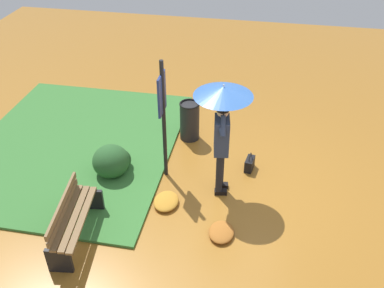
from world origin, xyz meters
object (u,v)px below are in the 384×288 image
object	(u,v)px
park_bench	(73,219)
trash_bin	(190,121)
handbag	(250,164)
person_with_umbrella	(223,113)
info_sign_post	(163,107)

from	to	relation	value
park_bench	trash_bin	size ratio (longest dim) A/B	1.68
handbag	park_bench	distance (m)	3.40
person_with_umbrella	info_sign_post	size ratio (longest dim) A/B	0.89
person_with_umbrella	trash_bin	world-z (taller)	person_with_umbrella
person_with_umbrella	info_sign_post	distance (m)	1.06
park_bench	trash_bin	xyz separation A→B (m)	(3.09, -1.21, 0.02)
handbag	park_bench	world-z (taller)	park_bench
info_sign_post	park_bench	bearing A→B (deg)	151.01
person_with_umbrella	handbag	size ratio (longest dim) A/B	5.53
person_with_umbrella	park_bench	world-z (taller)	person_with_umbrella
handbag	trash_bin	size ratio (longest dim) A/B	0.44
park_bench	person_with_umbrella	bearing A→B (deg)	-51.49
info_sign_post	park_bench	distance (m)	2.31
info_sign_post	handbag	bearing A→B (deg)	-73.79
park_bench	trash_bin	bearing A→B (deg)	-21.45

